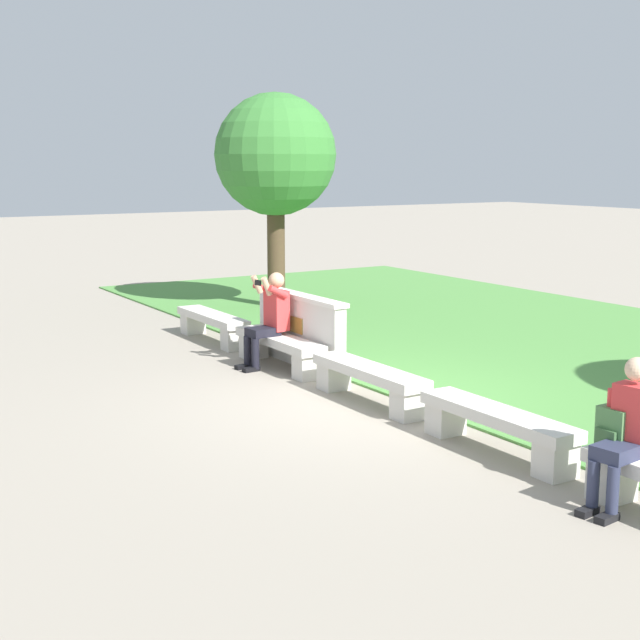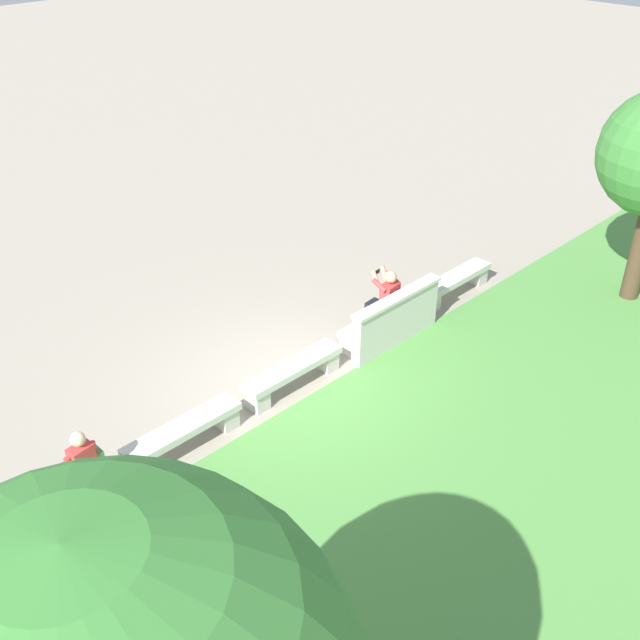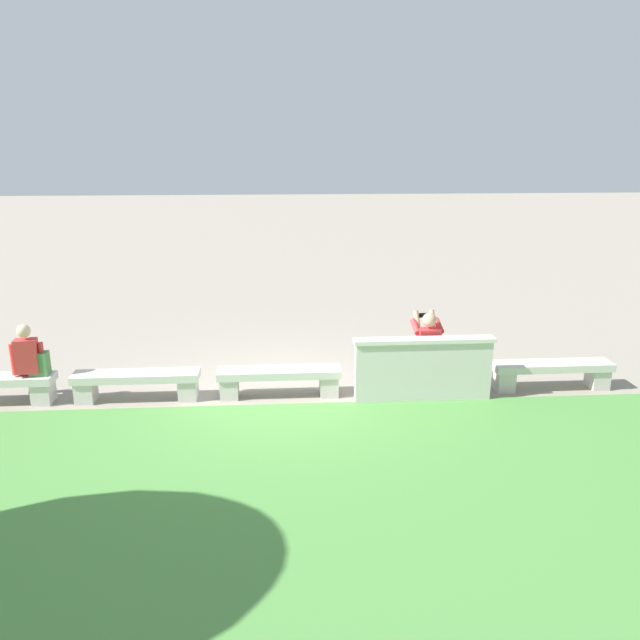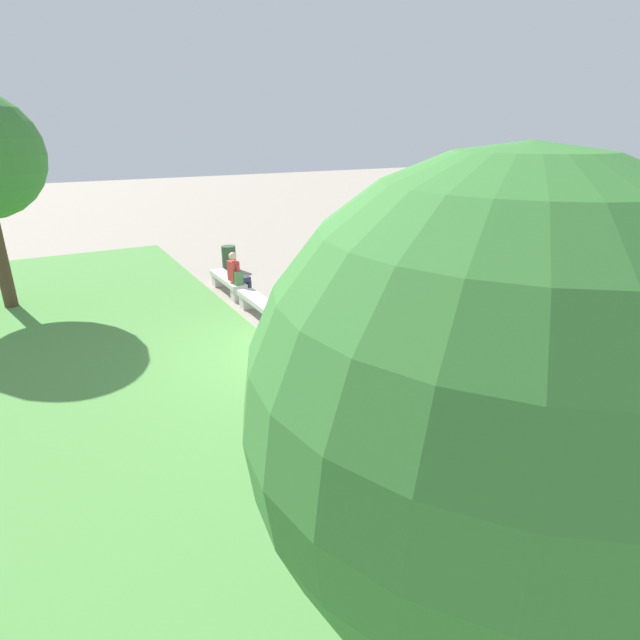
% 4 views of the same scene
% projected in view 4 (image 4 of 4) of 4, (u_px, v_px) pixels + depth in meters
% --- Properties ---
extents(ground_plane, '(80.00, 80.00, 0.00)m').
position_uv_depth(ground_plane, '(303.00, 351.00, 10.05)').
color(ground_plane, gray).
extents(grass_strip, '(22.66, 8.00, 0.03)m').
position_uv_depth(grass_strip, '(62.00, 405.00, 8.04)').
color(grass_strip, '#518E42').
rests_on(grass_strip, ground).
extents(bench_main, '(1.91, 0.40, 0.45)m').
position_uv_depth(bench_main, '(460.00, 453.00, 6.39)').
color(bench_main, beige).
rests_on(bench_main, ground).
extents(bench_near, '(1.91, 0.40, 0.45)m').
position_uv_depth(bench_near, '(364.00, 382.00, 8.17)').
color(bench_near, beige).
rests_on(bench_near, ground).
extents(bench_mid, '(1.91, 0.40, 0.45)m').
position_uv_depth(bench_mid, '(303.00, 337.00, 9.95)').
color(bench_mid, beige).
rests_on(bench_mid, ground).
extents(bench_far, '(1.91, 0.40, 0.45)m').
position_uv_depth(bench_far, '(260.00, 306.00, 11.72)').
color(bench_far, beige).
rests_on(bench_far, ground).
extents(bench_end, '(1.91, 0.40, 0.45)m').
position_uv_depth(bench_end, '(228.00, 282.00, 13.50)').
color(bench_end, beige).
rests_on(bench_end, ground).
extents(backrest_wall_with_plaque, '(2.14, 0.24, 1.01)m').
position_uv_depth(backrest_wall_with_plaque, '(347.00, 375.00, 7.93)').
color(backrest_wall_with_plaque, beige).
rests_on(backrest_wall_with_plaque, ground).
extents(person_photographer, '(0.49, 0.74, 1.32)m').
position_uv_depth(person_photographer, '(374.00, 360.00, 7.94)').
color(person_photographer, black).
rests_on(person_photographer, ground).
extents(person_distant, '(0.48, 0.70, 1.26)m').
position_uv_depth(person_distant, '(237.00, 274.00, 12.91)').
color(person_distant, black).
rests_on(person_distant, ground).
extents(backpack, '(0.28, 0.24, 0.43)m').
position_uv_depth(backpack, '(238.00, 278.00, 12.77)').
color(backpack, '#4C7F47').
rests_on(backpack, bench_end).
extents(tree_behind_wall, '(2.34, 2.34, 4.14)m').
position_uv_depth(tree_behind_wall, '(494.00, 414.00, 2.33)').
color(tree_behind_wall, '#4C3826').
rests_on(tree_behind_wall, ground).
extents(trash_bin, '(0.44, 0.44, 0.75)m').
position_uv_depth(trash_bin, '(229.00, 258.00, 15.77)').
color(trash_bin, '#2D5133').
rests_on(trash_bin, ground).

